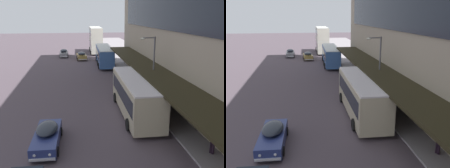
% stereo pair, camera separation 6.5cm
% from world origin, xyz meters
% --- Properties ---
extents(transit_bus_kerbside_front, '(2.93, 9.41, 5.93)m').
position_xyz_m(transit_bus_kerbside_front, '(3.84, 53.26, 3.20)').
color(transit_bus_kerbside_front, beige).
rests_on(transit_bus_kerbside_front, ground).
extents(transit_bus_kerbside_rear, '(2.93, 10.32, 3.40)m').
position_xyz_m(transit_bus_kerbside_rear, '(4.13, 15.28, 1.95)').
color(transit_bus_kerbside_rear, tan).
rests_on(transit_bus_kerbside_rear, ground).
extents(transit_bus_kerbside_far, '(2.95, 11.40, 3.21)m').
position_xyz_m(transit_bus_kerbside_far, '(4.13, 38.81, 1.84)').
color(transit_bus_kerbside_far, '#375C98').
rests_on(transit_bus_kerbside_far, ground).
extents(sedan_second_near, '(2.05, 4.67, 1.57)m').
position_xyz_m(sedan_second_near, '(0.24, 44.65, 0.77)').
color(sedan_second_near, olive).
rests_on(sedan_second_near, ground).
extents(sedan_trailing_near, '(1.91, 4.89, 1.46)m').
position_xyz_m(sedan_trailing_near, '(-3.21, 10.74, 0.73)').
color(sedan_trailing_near, navy).
rests_on(sedan_trailing_near, ground).
extents(sedan_oncoming_rear, '(1.80, 4.82, 1.60)m').
position_xyz_m(sedan_oncoming_rear, '(-3.41, 48.80, 0.79)').
color(sedan_oncoming_rear, gray).
rests_on(sedan_oncoming_rear, ground).
extents(pedestrian_at_kerb, '(0.39, 0.57, 1.86)m').
position_xyz_m(pedestrian_at_kerb, '(7.38, 7.82, 1.18)').
color(pedestrian_at_kerb, black).
rests_on(pedestrian_at_kerb, sidewalk_kerb).
extents(street_lamp, '(1.50, 0.28, 6.59)m').
position_xyz_m(street_lamp, '(6.39, 17.92, 4.00)').
color(street_lamp, '#4C4C51').
rests_on(street_lamp, sidewalk_kerb).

